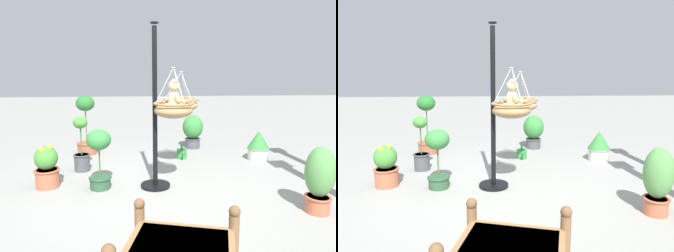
{
  "view_description": "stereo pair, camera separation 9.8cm",
  "coord_description": "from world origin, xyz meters",
  "views": [
    {
      "loc": [
        4.09,
        -0.35,
        1.64
      ],
      "look_at": [
        0.01,
        0.05,
        0.94
      ],
      "focal_mm": 31.66,
      "sensor_mm": 36.0,
      "label": 1
    },
    {
      "loc": [
        4.1,
        -0.26,
        1.64
      ],
      "look_at": [
        0.01,
        0.05,
        0.94
      ],
      "focal_mm": 31.66,
      "sensor_mm": 36.0,
      "label": 2
    }
  ],
  "objects": [
    {
      "name": "potted_plant_bushy_green",
      "position": [
        -0.27,
        -1.72,
        0.31
      ],
      "size": [
        0.37,
        0.37,
        0.65
      ],
      "color": "#BC6042",
      "rests_on": "ground"
    },
    {
      "name": "potted_plant_tall_leafy",
      "position": [
        -1.37,
        1.97,
        0.3
      ],
      "size": [
        0.43,
        0.43,
        0.58
      ],
      "color": "beige",
      "rests_on": "ground"
    },
    {
      "name": "potted_plant_conical_shrub",
      "position": [
        -1.02,
        -1.35,
        0.39
      ],
      "size": [
        0.3,
        0.3,
        0.96
      ],
      "color": "#4C4C51",
      "rests_on": "ground"
    },
    {
      "name": "display_pole_central",
      "position": [
        -0.14,
        -0.12,
        0.73
      ],
      "size": [
        0.44,
        0.44,
        2.37
      ],
      "color": "black",
      "rests_on": "ground"
    },
    {
      "name": "hanging_basket_left_high",
      "position": [
        -0.91,
        0.36,
        1.16
      ],
      "size": [
        0.61,
        0.61,
        0.68
      ],
      "color": "tan"
    },
    {
      "name": "ground_plane",
      "position": [
        0.0,
        0.0,
        0.0
      ],
      "size": [
        40.0,
        40.0,
        0.0
      ],
      "primitive_type": "plane",
      "color": "gray"
    },
    {
      "name": "potted_plant_flowering_red",
      "position": [
        -0.15,
        -0.94,
        0.51
      ],
      "size": [
        0.35,
        0.35,
        0.88
      ],
      "color": "#2D5638",
      "rests_on": "ground"
    },
    {
      "name": "teddy_bear",
      "position": [
        0.01,
        0.15,
        1.36
      ],
      "size": [
        0.28,
        0.25,
        0.41
      ],
      "color": "#D1B789"
    },
    {
      "name": "potted_plant_trailing_ivy",
      "position": [
        -2.47,
        0.86,
        0.42
      ],
      "size": [
        0.46,
        0.46,
        0.76
      ],
      "color": "#4C4C51",
      "rests_on": "ground"
    },
    {
      "name": "potted_plant_fern_front",
      "position": [
        -2.17,
        -1.46,
        0.61
      ],
      "size": [
        0.43,
        0.43,
        1.24
      ],
      "color": "#AD563D",
      "rests_on": "ground"
    },
    {
      "name": "potted_plant_broad_leaf",
      "position": [
        0.9,
        1.78,
        0.43
      ],
      "size": [
        0.35,
        0.35,
        0.82
      ],
      "color": "#BC6042",
      "rests_on": "ground"
    },
    {
      "name": "hanging_basket_with_teddy",
      "position": [
        0.01,
        0.13,
        1.18
      ],
      "size": [
        0.57,
        0.57,
        0.7
      ],
      "color": "#A37F51"
    },
    {
      "name": "watering_can",
      "position": [
        -1.62,
        0.49,
        0.1
      ],
      "size": [
        0.35,
        0.2,
        0.3
      ],
      "color": "#338C3F",
      "rests_on": "ground"
    }
  ]
}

